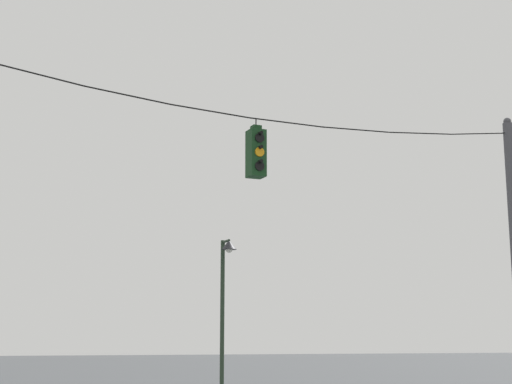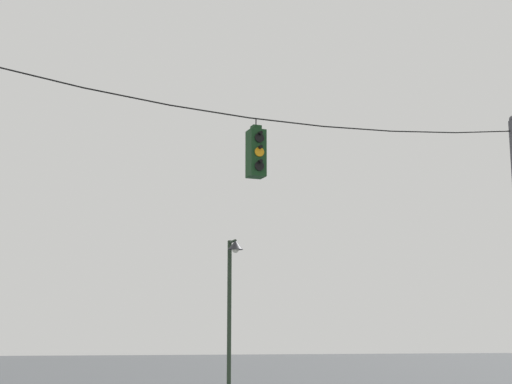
% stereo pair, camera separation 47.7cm
% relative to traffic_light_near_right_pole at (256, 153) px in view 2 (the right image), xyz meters
% --- Properties ---
extents(span_wire, '(12.09, 0.03, 0.47)m').
position_rel_traffic_light_near_right_pole_xyz_m(span_wire, '(0.72, 0.01, 0.89)').
color(span_wire, black).
extents(traffic_light_near_right_pole, '(0.34, 0.46, 1.25)m').
position_rel_traffic_light_near_right_pole_xyz_m(traffic_light_near_right_pole, '(0.00, 0.00, 0.00)').
color(traffic_light_near_right_pole, '#143819').
extents(street_lamp, '(0.43, 0.75, 4.60)m').
position_rel_traffic_light_near_right_pole_xyz_m(street_lamp, '(1.76, 6.06, -2.31)').
color(street_lamp, '#233323').
rests_on(street_lamp, ground_plane).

